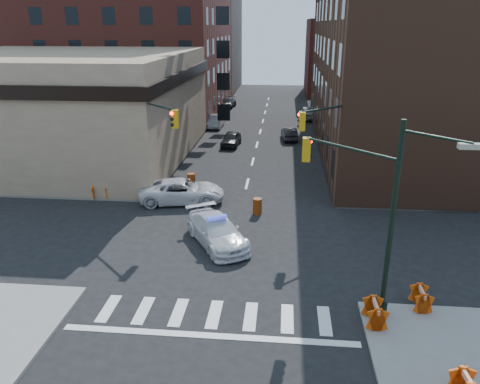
% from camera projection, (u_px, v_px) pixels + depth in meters
% --- Properties ---
extents(ground, '(140.00, 140.00, 0.00)m').
position_uv_depth(ground, '(232.00, 242.00, 25.65)').
color(ground, black).
rests_on(ground, ground).
extents(sidewalk_nw, '(34.00, 54.50, 0.15)m').
position_uv_depth(sidewalk_nw, '(78.00, 119.00, 58.34)').
color(sidewalk_nw, gray).
rests_on(sidewalk_nw, ground).
extents(sidewalk_ne, '(34.00, 54.50, 0.15)m').
position_uv_depth(sidewalk_ne, '(460.00, 126.00, 54.22)').
color(sidewalk_ne, gray).
rests_on(sidewalk_ne, ground).
extents(bank_building, '(22.00, 22.00, 9.00)m').
position_uv_depth(bank_building, '(61.00, 106.00, 41.08)').
color(bank_building, tan).
rests_on(bank_building, ground).
extents(apartment_block, '(25.00, 25.00, 24.00)m').
position_uv_depth(apartment_block, '(124.00, 18.00, 60.67)').
color(apartment_block, maroon).
rests_on(apartment_block, ground).
extents(commercial_row_ne, '(14.00, 34.00, 14.00)m').
position_uv_depth(commercial_row_ne, '(399.00, 73.00, 43.17)').
color(commercial_row_ne, '#4F2E1F').
rests_on(commercial_row_ne, ground).
extents(filler_nw, '(20.00, 18.00, 16.00)m').
position_uv_depth(filler_nw, '(181.00, 43.00, 82.40)').
color(filler_nw, brown).
rests_on(filler_nw, ground).
extents(filler_ne, '(16.00, 16.00, 12.00)m').
position_uv_depth(filler_ne, '(356.00, 58.00, 76.66)').
color(filler_ne, maroon).
rests_on(filler_ne, ground).
extents(signal_pole_se, '(5.40, 5.27, 8.00)m').
position_uv_depth(signal_pole_se, '(369.00, 204.00, 18.37)').
color(signal_pole_se, black).
rests_on(signal_pole_se, sidewalk_se).
extents(signal_pole_nw, '(3.58, 3.67, 8.00)m').
position_uv_depth(signal_pole_nw, '(150.00, 140.00, 29.69)').
color(signal_pole_nw, black).
rests_on(signal_pole_nw, sidewalk_nw).
extents(signal_pole_ne, '(3.67, 3.58, 8.00)m').
position_uv_depth(signal_pole_ne, '(336.00, 144.00, 28.66)').
color(signal_pole_ne, black).
rests_on(signal_pole_ne, sidewalk_ne).
extents(tree_ne_near, '(3.00, 3.00, 4.85)m').
position_uv_depth(tree_ne_near, '(332.00, 104.00, 48.13)').
color(tree_ne_near, black).
rests_on(tree_ne_near, sidewalk_ne).
extents(tree_ne_far, '(3.00, 3.00, 4.85)m').
position_uv_depth(tree_ne_far, '(326.00, 93.00, 55.62)').
color(tree_ne_far, black).
rests_on(tree_ne_far, sidewalk_ne).
extents(police_car, '(4.46, 5.57, 1.51)m').
position_uv_depth(police_car, '(217.00, 231.00, 25.21)').
color(police_car, silver).
rests_on(police_car, ground).
extents(pickup, '(5.98, 3.49, 1.56)m').
position_uv_depth(pickup, '(182.00, 191.00, 31.17)').
color(pickup, silver).
rests_on(pickup, ground).
extents(parked_car_wnear, '(1.90, 4.12, 1.37)m').
position_uv_depth(parked_car_wnear, '(231.00, 139.00, 45.63)').
color(parked_car_wnear, black).
rests_on(parked_car_wnear, ground).
extents(parked_car_wfar, '(1.58, 4.29, 1.40)m').
position_uv_depth(parked_car_wfar, '(216.00, 121.00, 53.79)').
color(parked_car_wfar, '#93979B').
rests_on(parked_car_wfar, ground).
extents(parked_car_wdeep, '(2.36, 4.85, 1.36)m').
position_uv_depth(parked_car_wdeep, '(227.00, 103.00, 66.34)').
color(parked_car_wdeep, black).
rests_on(parked_car_wdeep, ground).
extents(parked_car_enear, '(1.80, 4.01, 1.28)m').
position_uv_depth(parked_car_enear, '(289.00, 134.00, 48.02)').
color(parked_car_enear, black).
rests_on(parked_car_enear, ground).
extents(parked_car_efar, '(2.27, 4.94, 1.64)m').
position_uv_depth(parked_car_efar, '(308.00, 112.00, 58.43)').
color(parked_car_efar, gray).
rests_on(parked_car_efar, ground).
extents(pedestrian_a, '(0.77, 0.63, 1.84)m').
position_uv_depth(pedestrian_a, '(110.00, 170.00, 34.77)').
color(pedestrian_a, black).
rests_on(pedestrian_a, sidewalk_nw).
extents(pedestrian_b, '(0.91, 0.77, 1.65)m').
position_uv_depth(pedestrian_b, '(100.00, 184.00, 32.02)').
color(pedestrian_b, black).
rests_on(pedestrian_b, sidewalk_nw).
extents(pedestrian_c, '(1.14, 0.65, 1.84)m').
position_uv_depth(pedestrian_c, '(71.00, 180.00, 32.38)').
color(pedestrian_c, '#1D232C').
rests_on(pedestrian_c, sidewalk_nw).
extents(barrel_road, '(0.72, 0.72, 1.01)m').
position_uv_depth(barrel_road, '(257.00, 206.00, 29.34)').
color(barrel_road, red).
rests_on(barrel_road, ground).
extents(barrel_bank, '(0.64, 0.64, 1.03)m').
position_uv_depth(barrel_bank, '(191.00, 180.00, 34.11)').
color(barrel_bank, '#DE460A').
rests_on(barrel_bank, ground).
extents(barricade_se_a, '(0.60, 1.17, 0.87)m').
position_uv_depth(barricade_se_a, '(421.00, 299.00, 19.35)').
color(barricade_se_a, '#C45909').
rests_on(barricade_se_a, sidewalk_se).
extents(barricade_se_b, '(0.67, 1.27, 0.94)m').
position_uv_depth(barricade_se_b, '(375.00, 313.00, 18.31)').
color(barricade_se_b, '#CA4409').
rests_on(barricade_se_b, sidewalk_se).
extents(barricade_nw_a, '(1.39, 0.72, 1.03)m').
position_uv_depth(barricade_nw_a, '(132.00, 188.00, 32.09)').
color(barricade_nw_a, red).
rests_on(barricade_nw_a, sidewalk_nw).
extents(barricade_nw_b, '(1.26, 0.78, 0.88)m').
position_uv_depth(barricade_nw_b, '(100.00, 192.00, 31.64)').
color(barricade_nw_b, '#C84609').
rests_on(barricade_nw_b, sidewalk_nw).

